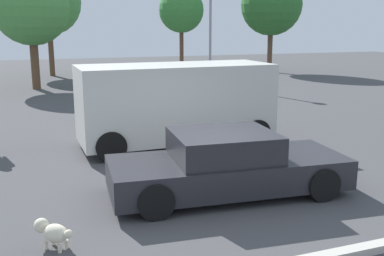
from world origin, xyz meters
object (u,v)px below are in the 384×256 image
(dog, at_px, (52,232))
(light_post_near, at_px, (210,6))
(sedan_foreground, at_px, (227,165))
(van_white, at_px, (175,102))

(dog, bearing_deg, light_post_near, -74.58)
(dog, height_order, light_post_near, light_post_near)
(light_post_near, bearing_deg, sedan_foreground, -111.61)
(van_white, distance_m, light_post_near, 13.47)
(dog, relative_size, van_white, 0.10)
(sedan_foreground, height_order, light_post_near, light_post_near)
(sedan_foreground, height_order, van_white, van_white)
(dog, bearing_deg, van_white, -80.55)
(van_white, height_order, light_post_near, light_post_near)
(sedan_foreground, xyz_separation_m, van_white, (0.26, 3.89, 0.62))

